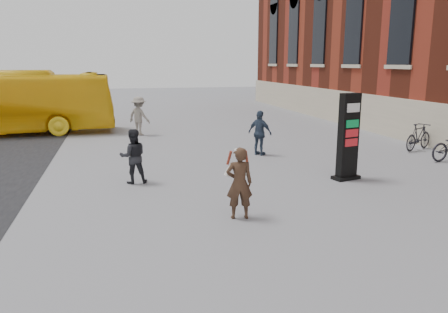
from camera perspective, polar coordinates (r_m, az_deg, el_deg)
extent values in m
plane|color=#9E9EA3|center=(10.21, 2.38, -6.94)|extent=(100.00, 100.00, 0.00)
cube|color=beige|center=(19.66, 24.56, 3.94)|extent=(0.18, 44.00, 1.80)
cube|color=black|center=(13.03, 15.92, 2.47)|extent=(0.64, 0.38, 2.50)
cube|color=black|center=(13.28, 15.62, -2.64)|extent=(0.87, 0.57, 0.10)
cube|color=white|center=(12.92, 16.14, 6.19)|extent=(0.50, 0.38, 0.25)
cube|color=#077035|center=(12.97, 16.02, 4.21)|extent=(0.50, 0.38, 0.22)
cube|color=maroon|center=(13.01, 15.95, 3.04)|extent=(0.50, 0.38, 0.22)
cube|color=maroon|center=(13.05, 15.88, 1.87)|extent=(0.50, 0.38, 0.22)
imported|color=#3B261A|center=(9.44, 2.01, -3.50)|extent=(0.62, 0.45, 1.59)
cylinder|color=white|center=(9.27, 2.05, 0.80)|extent=(0.22, 0.22, 0.05)
cone|color=white|center=(9.62, 2.95, -1.45)|extent=(0.23, 0.22, 0.38)
cylinder|color=maroon|center=(9.57, 2.96, -0.09)|extent=(0.13, 0.12, 0.33)
cone|color=white|center=(9.57, 0.69, -1.51)|extent=(0.23, 0.24, 0.38)
cylinder|color=maroon|center=(9.52, 0.70, -0.15)|extent=(0.12, 0.14, 0.33)
imported|color=black|center=(12.48, -11.78, 0.02)|extent=(0.78, 0.62, 1.54)
imported|color=gray|center=(20.79, -11.03, 5.21)|extent=(1.30, 1.29, 1.80)
imported|color=#303F55|center=(16.02, 4.71, 3.08)|extent=(0.92, 0.99, 1.64)
imported|color=black|center=(18.52, 24.06, 2.37)|extent=(1.80, 1.19, 1.05)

